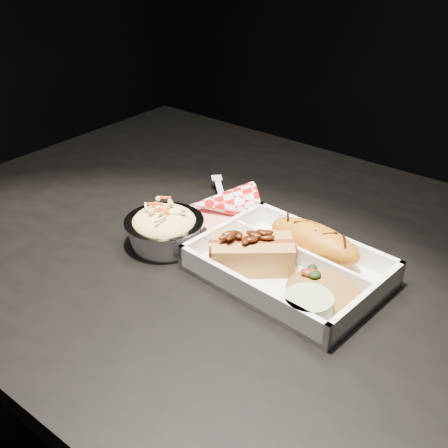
{
  "coord_description": "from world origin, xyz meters",
  "views": [
    {
      "loc": [
        0.38,
        -0.59,
        1.2
      ],
      "look_at": [
        -0.04,
        -0.06,
        0.81
      ],
      "focal_mm": 45.0,
      "sensor_mm": 36.0,
      "label": 1
    }
  ],
  "objects_px": {
    "hotdog": "(252,251)",
    "napkin_fork": "(223,203)",
    "food_tray": "(289,270)",
    "dining_table": "(267,301)",
    "fried_pastry": "(314,241)",
    "foil_coleslaw_cup": "(164,227)"
  },
  "relations": [
    {
      "from": "food_tray",
      "to": "foil_coleslaw_cup",
      "type": "height_order",
      "value": "foil_coleslaw_cup"
    },
    {
      "from": "food_tray",
      "to": "foil_coleslaw_cup",
      "type": "distance_m",
      "value": 0.2
    },
    {
      "from": "food_tray",
      "to": "hotdog",
      "type": "xyz_separation_m",
      "value": [
        -0.05,
        -0.02,
        0.02
      ]
    },
    {
      "from": "fried_pastry",
      "to": "foil_coleslaw_cup",
      "type": "height_order",
      "value": "foil_coleslaw_cup"
    },
    {
      "from": "food_tray",
      "to": "hotdog",
      "type": "relative_size",
      "value": 2.14
    },
    {
      "from": "dining_table",
      "to": "fried_pastry",
      "type": "xyz_separation_m",
      "value": [
        0.06,
        0.02,
        0.12
      ]
    },
    {
      "from": "foil_coleslaw_cup",
      "to": "napkin_fork",
      "type": "height_order",
      "value": "napkin_fork"
    },
    {
      "from": "hotdog",
      "to": "napkin_fork",
      "type": "distance_m",
      "value": 0.18
    },
    {
      "from": "food_tray",
      "to": "fried_pastry",
      "type": "distance_m",
      "value": 0.06
    },
    {
      "from": "food_tray",
      "to": "foil_coleslaw_cup",
      "type": "relative_size",
      "value": 2.22
    },
    {
      "from": "hotdog",
      "to": "napkin_fork",
      "type": "bearing_deg",
      "value": 102.24
    },
    {
      "from": "food_tray",
      "to": "napkin_fork",
      "type": "xyz_separation_m",
      "value": [
        -0.19,
        0.09,
        0.01
      ]
    },
    {
      "from": "food_tray",
      "to": "napkin_fork",
      "type": "distance_m",
      "value": 0.21
    },
    {
      "from": "dining_table",
      "to": "napkin_fork",
      "type": "relative_size",
      "value": 7.67
    },
    {
      "from": "fried_pastry",
      "to": "foil_coleslaw_cup",
      "type": "distance_m",
      "value": 0.22
    },
    {
      "from": "napkin_fork",
      "to": "dining_table",
      "type": "bearing_deg",
      "value": 21.6
    },
    {
      "from": "napkin_fork",
      "to": "food_tray",
      "type": "bearing_deg",
      "value": 19.09
    },
    {
      "from": "fried_pastry",
      "to": "hotdog",
      "type": "height_order",
      "value": "hotdog"
    },
    {
      "from": "hotdog",
      "to": "foil_coleslaw_cup",
      "type": "bearing_deg",
      "value": 149.52
    },
    {
      "from": "food_tray",
      "to": "napkin_fork",
      "type": "bearing_deg",
      "value": 159.63
    },
    {
      "from": "foil_coleslaw_cup",
      "to": "napkin_fork",
      "type": "bearing_deg",
      "value": 87.63
    },
    {
      "from": "dining_table",
      "to": "food_tray",
      "type": "bearing_deg",
      "value": -30.41
    }
  ]
}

